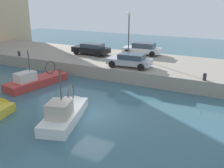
# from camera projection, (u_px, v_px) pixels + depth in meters

# --- Properties ---
(water_surface) EXTENTS (80.00, 80.00, 0.00)m
(water_surface) POSITION_uv_depth(u_px,v_px,m) (91.00, 115.00, 16.65)
(water_surface) COLOR #386070
(water_surface) RESTS_ON ground
(quay_wall) EXTENTS (9.00, 56.00, 1.20)m
(quay_wall) POSITION_uv_depth(u_px,v_px,m) (149.00, 67.00, 26.18)
(quay_wall) COLOR #9E9384
(quay_wall) RESTS_ON ground
(fishing_boat_white) EXTENTS (5.86, 3.26, 4.27)m
(fishing_boat_white) POSITION_uv_depth(u_px,v_px,m) (67.00, 116.00, 16.16)
(fishing_boat_white) COLOR white
(fishing_boat_white) RESTS_ON ground
(fishing_boat_red) EXTENTS (6.76, 2.82, 4.06)m
(fishing_boat_red) POSITION_uv_depth(u_px,v_px,m) (40.00, 83.00, 22.69)
(fishing_boat_red) COLOR #BC3833
(fishing_boat_red) RESTS_ON ground
(parked_car_silver) EXTENTS (2.27, 4.24, 1.27)m
(parked_car_silver) POSITION_uv_depth(u_px,v_px,m) (130.00, 60.00, 23.69)
(parked_car_silver) COLOR #B7B7BC
(parked_car_silver) RESTS_ON quay_wall
(parked_car_white) EXTENTS (2.07, 4.42, 1.38)m
(parked_car_white) POSITION_uv_depth(u_px,v_px,m) (143.00, 48.00, 29.11)
(parked_car_white) COLOR silver
(parked_car_white) RESTS_ON quay_wall
(parked_car_black) EXTENTS (2.04, 4.41, 1.32)m
(parked_car_black) POSITION_uv_depth(u_px,v_px,m) (91.00, 49.00, 29.03)
(parked_car_black) COLOR black
(parked_car_black) RESTS_ON quay_wall
(mooring_bollard_south) EXTENTS (0.28, 0.28, 0.55)m
(mooring_bollard_south) POSITION_uv_depth(u_px,v_px,m) (205.00, 77.00, 19.82)
(mooring_bollard_south) COLOR #2D2D33
(mooring_bollard_south) RESTS_ON quay_wall
(mooring_bollard_mid) EXTENTS (0.28, 0.28, 0.55)m
(mooring_bollard_mid) POSITION_uv_depth(u_px,v_px,m) (19.00, 54.00, 28.42)
(mooring_bollard_mid) COLOR #2D2D33
(mooring_bollard_mid) RESTS_ON quay_wall
(quay_streetlamp) EXTENTS (0.36, 0.36, 4.83)m
(quay_streetlamp) POSITION_uv_depth(u_px,v_px,m) (129.00, 27.00, 27.52)
(quay_streetlamp) COLOR #38383D
(quay_streetlamp) RESTS_ON quay_wall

